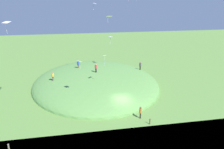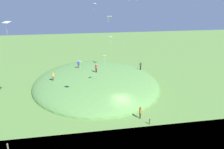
{
  "view_description": "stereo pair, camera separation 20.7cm",
  "coord_description": "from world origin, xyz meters",
  "px_view_note": "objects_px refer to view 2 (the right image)",
  "views": [
    {
      "loc": [
        -31.46,
        7.57,
        16.52
      ],
      "look_at": [
        3.9,
        1.01,
        4.36
      ],
      "focal_mm": 36.78,
      "sensor_mm": 36.0,
      "label": 1
    },
    {
      "loc": [
        -31.5,
        7.36,
        16.52
      ],
      "look_at": [
        3.9,
        1.01,
        4.36
      ],
      "focal_mm": 36.78,
      "sensor_mm": 36.0,
      "label": 2
    }
  ],
  "objects_px": {
    "kite_1": "(109,17)",
    "kite_0": "(95,4)",
    "person_on_hilltop": "(96,67)",
    "person_watching_kites": "(78,63)",
    "kite_4": "(111,37)",
    "person_near_shore": "(53,75)",
    "kite_5": "(104,57)",
    "mooring_post": "(150,122)",
    "kite_7": "(6,23)",
    "person_with_child": "(141,65)",
    "person_walking_path": "(140,111)",
    "kite_6": "(80,62)"
  },
  "relations": [
    {
      "from": "kite_0",
      "to": "kite_5",
      "type": "bearing_deg",
      "value": -175.92
    },
    {
      "from": "kite_1",
      "to": "person_near_shore",
      "type": "bearing_deg",
      "value": 121.45
    },
    {
      "from": "person_with_child",
      "to": "kite_0",
      "type": "xyz_separation_m",
      "value": [
        -2.77,
        10.03,
        12.94
      ]
    },
    {
      "from": "kite_1",
      "to": "kite_7",
      "type": "xyz_separation_m",
      "value": [
        -14.34,
        16.75,
        0.54
      ]
    },
    {
      "from": "person_watching_kites",
      "to": "kite_0",
      "type": "distance_m",
      "value": 12.95
    },
    {
      "from": "person_on_hilltop",
      "to": "person_walking_path",
      "type": "distance_m",
      "value": 15.6
    },
    {
      "from": "person_near_shore",
      "to": "kite_4",
      "type": "bearing_deg",
      "value": -32.78
    },
    {
      "from": "kite_4",
      "to": "person_on_hilltop",
      "type": "bearing_deg",
      "value": 136.46
    },
    {
      "from": "person_walking_path",
      "to": "person_near_shore",
      "type": "xyz_separation_m",
      "value": [
        13.32,
        12.78,
        1.68
      ]
    },
    {
      "from": "kite_5",
      "to": "person_near_shore",
      "type": "bearing_deg",
      "value": 61.13
    },
    {
      "from": "person_near_shore",
      "to": "kite_7",
      "type": "height_order",
      "value": "kite_7"
    },
    {
      "from": "person_walking_path",
      "to": "kite_4",
      "type": "height_order",
      "value": "kite_4"
    },
    {
      "from": "kite_1",
      "to": "person_with_child",
      "type": "bearing_deg",
      "value": -108.65
    },
    {
      "from": "kite_4",
      "to": "kite_6",
      "type": "height_order",
      "value": "kite_4"
    },
    {
      "from": "person_on_hilltop",
      "to": "kite_0",
      "type": "relative_size",
      "value": 1.37
    },
    {
      "from": "kite_0",
      "to": "kite_4",
      "type": "distance_m",
      "value": 7.96
    },
    {
      "from": "person_with_child",
      "to": "kite_0",
      "type": "distance_m",
      "value": 16.61
    },
    {
      "from": "kite_7",
      "to": "person_near_shore",
      "type": "bearing_deg",
      "value": -34.81
    },
    {
      "from": "kite_5",
      "to": "kite_7",
      "type": "xyz_separation_m",
      "value": [
        -2.25,
        13.78,
        5.97
      ]
    },
    {
      "from": "person_with_child",
      "to": "kite_7",
      "type": "height_order",
      "value": "kite_7"
    },
    {
      "from": "person_near_shore",
      "to": "kite_5",
      "type": "height_order",
      "value": "kite_5"
    },
    {
      "from": "kite_0",
      "to": "kite_7",
      "type": "height_order",
      "value": "kite_0"
    },
    {
      "from": "person_near_shore",
      "to": "kite_6",
      "type": "relative_size",
      "value": 1.29
    },
    {
      "from": "kite_1",
      "to": "kite_0",
      "type": "bearing_deg",
      "value": 145.08
    },
    {
      "from": "kite_0",
      "to": "kite_4",
      "type": "height_order",
      "value": "kite_0"
    },
    {
      "from": "kite_6",
      "to": "kite_0",
      "type": "bearing_deg",
      "value": -19.11
    },
    {
      "from": "person_near_shore",
      "to": "kite_1",
      "type": "distance_m",
      "value": 16.95
    },
    {
      "from": "kite_5",
      "to": "kite_6",
      "type": "bearing_deg",
      "value": 128.02
    },
    {
      "from": "person_on_hilltop",
      "to": "kite_5",
      "type": "relative_size",
      "value": 0.95
    },
    {
      "from": "kite_7",
      "to": "person_watching_kites",
      "type": "bearing_deg",
      "value": -37.89
    },
    {
      "from": "person_near_shore",
      "to": "kite_5",
      "type": "bearing_deg",
      "value": -85.13
    },
    {
      "from": "kite_0",
      "to": "kite_1",
      "type": "xyz_separation_m",
      "value": [
        4.98,
        -3.48,
        -2.71
      ]
    },
    {
      "from": "person_near_shore",
      "to": "person_with_child",
      "type": "relative_size",
      "value": 0.92
    },
    {
      "from": "kite_0",
      "to": "kite_6",
      "type": "distance_m",
      "value": 13.49
    },
    {
      "from": "person_watching_kites",
      "to": "kite_4",
      "type": "height_order",
      "value": "kite_4"
    },
    {
      "from": "kite_4",
      "to": "mooring_post",
      "type": "xyz_separation_m",
      "value": [
        -20.17,
        -1.9,
        -8.31
      ]
    },
    {
      "from": "person_on_hilltop",
      "to": "kite_1",
      "type": "height_order",
      "value": "kite_1"
    },
    {
      "from": "kite_5",
      "to": "person_on_hilltop",
      "type": "bearing_deg",
      "value": 5.89
    },
    {
      "from": "person_near_shore",
      "to": "person_watching_kites",
      "type": "xyz_separation_m",
      "value": [
        5.56,
        -4.92,
        0.46
      ]
    },
    {
      "from": "person_walking_path",
      "to": "person_watching_kites",
      "type": "bearing_deg",
      "value": -29.69
    },
    {
      "from": "person_walking_path",
      "to": "kite_5",
      "type": "bearing_deg",
      "value": -27.24
    },
    {
      "from": "person_with_child",
      "to": "mooring_post",
      "type": "distance_m",
      "value": 20.76
    },
    {
      "from": "person_on_hilltop",
      "to": "kite_4",
      "type": "xyz_separation_m",
      "value": [
        3.69,
        -3.51,
        5.13
      ]
    },
    {
      "from": "person_on_hilltop",
      "to": "kite_1",
      "type": "relative_size",
      "value": 1.31
    },
    {
      "from": "kite_4",
      "to": "kite_5",
      "type": "relative_size",
      "value": 0.92
    },
    {
      "from": "person_with_child",
      "to": "person_on_hilltop",
      "type": "bearing_deg",
      "value": 73.46
    },
    {
      "from": "kite_7",
      "to": "mooring_post",
      "type": "height_order",
      "value": "kite_7"
    },
    {
      "from": "person_on_hilltop",
      "to": "person_watching_kites",
      "type": "bearing_deg",
      "value": 106.06
    },
    {
      "from": "kite_1",
      "to": "kite_4",
      "type": "relative_size",
      "value": 0.79
    },
    {
      "from": "kite_0",
      "to": "kite_4",
      "type": "relative_size",
      "value": 0.75
    }
  ]
}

